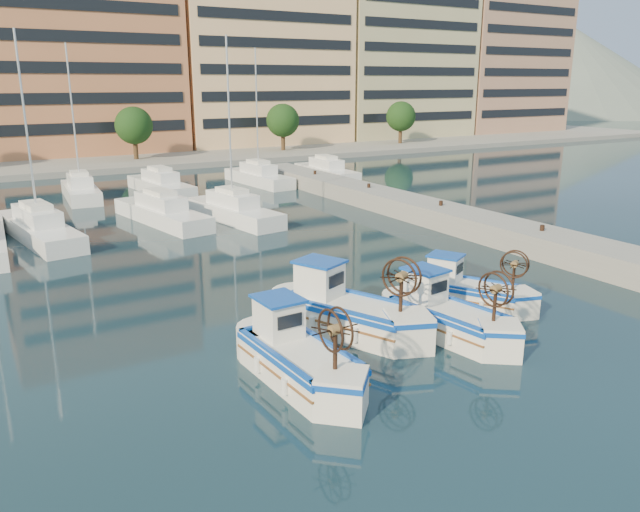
{
  "coord_description": "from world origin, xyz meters",
  "views": [
    {
      "loc": [
        -13.23,
        -15.65,
        8.77
      ],
      "look_at": [
        -0.14,
        6.71,
        1.5
      ],
      "focal_mm": 35.0,
      "sensor_mm": 36.0,
      "label": 1
    }
  ],
  "objects": [
    {
      "name": "hill_east",
      "position": [
        140.0,
        110.0,
        0.0
      ],
      "size": [
        160.0,
        160.0,
        50.0
      ],
      "primitive_type": "cone",
      "color": "slate",
      "rests_on": "ground"
    },
    {
      "name": "fishing_boat_a",
      "position": [
        -5.11,
        -0.41,
        0.82
      ],
      "size": [
        2.13,
        4.81,
        2.97
      ],
      "rotation": [
        0.0,
        0.0,
        0.04
      ],
      "color": "white",
      "rests_on": "ground"
    },
    {
      "name": "fishing_boat_c",
      "position": [
        1.12,
        -0.03,
        0.79
      ],
      "size": [
        2.51,
        4.7,
        2.85
      ],
      "rotation": [
        0.0,
        0.0,
        0.15
      ],
      "color": "white",
      "rests_on": "ground"
    },
    {
      "name": "fishing_boat_b",
      "position": [
        -1.8,
        2.0,
        0.88
      ],
      "size": [
        3.86,
        5.29,
        3.18
      ],
      "rotation": [
        0.0,
        0.0,
        0.41
      ],
      "color": "white",
      "rests_on": "ground"
    },
    {
      "name": "ground",
      "position": [
        0.0,
        0.0,
        0.0
      ],
      "size": [
        300.0,
        300.0,
        0.0
      ],
      "primitive_type": "plane",
      "color": "#193443",
      "rests_on": "ground"
    },
    {
      "name": "waterfront",
      "position": [
        9.23,
        65.04,
        11.1
      ],
      "size": [
        180.0,
        40.0,
        25.6
      ],
      "color": "gray",
      "rests_on": "ground"
    },
    {
      "name": "quay",
      "position": [
        13.0,
        8.0,
        0.6
      ],
      "size": [
        3.0,
        60.0,
        1.2
      ],
      "primitive_type": "cube",
      "color": "gray",
      "rests_on": "ground"
    },
    {
      "name": "fishing_boat_d",
      "position": [
        3.86,
        1.83,
        0.71
      ],
      "size": [
        3.38,
        4.27,
        2.58
      ],
      "rotation": [
        0.0,
        0.0,
        0.5
      ],
      "color": "white",
      "rests_on": "ground"
    },
    {
      "name": "yacht_marina",
      "position": [
        -3.33,
        27.88,
        0.53
      ],
      "size": [
        38.41,
        22.7,
        11.5
      ],
      "color": "white",
      "rests_on": "ground"
    }
  ]
}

